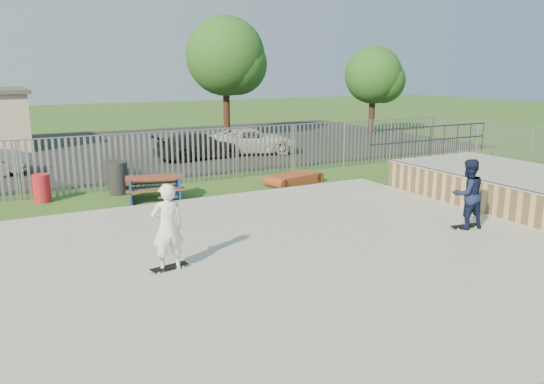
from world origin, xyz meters
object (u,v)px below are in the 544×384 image
car_white (253,141)px  skater_white (167,227)px  skater_navy (468,194)px  trash_bin_red (42,188)px  trash_bin_grey (118,178)px  funbox (294,179)px  picnic_table (155,188)px  tree_mid (226,56)px  tree_right (373,75)px  car_dark (199,146)px

car_white → skater_white: skater_white is taller
car_white → skater_navy: (-0.98, -14.70, 0.41)m
trash_bin_red → trash_bin_grey: trash_bin_grey is taller
funbox → car_white: bearing=61.9°
picnic_table → trash_bin_grey: trash_bin_grey is taller
picnic_table → trash_bin_grey: bearing=135.5°
picnic_table → skater_navy: bearing=-37.3°
tree_mid → trash_bin_red: bearing=-133.9°
car_white → tree_right: size_ratio=0.81×
funbox → tree_right: tree_right is taller
picnic_table → funbox: 5.31m
funbox → tree_mid: 14.97m
car_white → funbox: bearing=-178.6°
picnic_table → skater_white: (-1.62, -6.73, 0.67)m
tree_right → skater_white: tree_right is taller
car_dark → tree_mid: 9.11m
funbox → trash_bin_red: bearing=156.2°
skater_white → picnic_table: bearing=-103.0°
trash_bin_red → car_white: car_white is taller
trash_bin_red → tree_right: 23.40m
tree_mid → skater_navy: 21.72m
funbox → trash_bin_red: size_ratio=2.28×
picnic_table → car_white: (7.14, 7.18, 0.26)m
funbox → tree_mid: (3.22, 13.81, 4.79)m
funbox → trash_bin_red: 8.77m
picnic_table → funbox: picnic_table is taller
car_dark → skater_navy: skater_navy is taller
picnic_table → funbox: size_ratio=1.03×
skater_navy → skater_white: size_ratio=1.00×
tree_mid → skater_white: (-10.15, -20.45, -3.91)m
trash_bin_red → tree_mid: (11.86, 12.32, 4.52)m
car_white → tree_mid: tree_mid is taller
skater_navy → car_dark: bearing=-74.2°
tree_mid → skater_white: tree_mid is taller
funbox → car_white: size_ratio=0.45×
skater_white → trash_bin_red: bearing=-77.6°
funbox → trash_bin_grey: (-6.19, 1.50, 0.37)m
picnic_table → trash_bin_red: size_ratio=2.35×
car_dark → trash_bin_red: bearing=119.4°
tree_right → tree_mid: bearing=163.6°
picnic_table → tree_right: tree_right is taller
funbox → trash_bin_grey: trash_bin_grey is taller
trash_bin_red → car_white: (10.46, 5.78, 0.20)m
trash_bin_grey → tree_mid: size_ratio=0.15×
trash_bin_grey → funbox: bearing=-13.6°
trash_bin_red → trash_bin_grey: size_ratio=0.82×
skater_navy → skater_white: 7.81m
car_white → tree_right: 11.71m
picnic_table → tree_mid: 16.79m
trash_bin_grey → tree_right: (18.62, 9.60, 3.27)m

